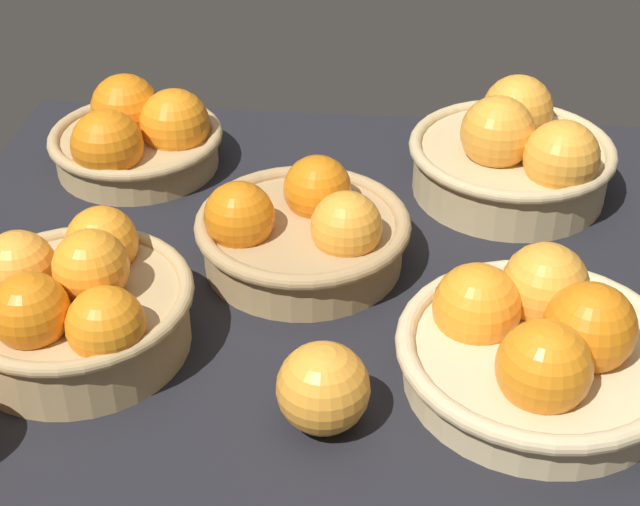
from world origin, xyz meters
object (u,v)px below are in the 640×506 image
at_px(basket_far_right, 515,155).
at_px(basket_center, 302,230).
at_px(basket_near_left, 74,304).
at_px(loose_orange_back_gap, 323,388).
at_px(basket_near_right, 538,344).
at_px(basket_far_left, 137,137).

bearing_deg(basket_far_right, basket_center, -143.68).
distance_m(basket_near_left, loose_orange_back_gap, 0.25).
relative_size(basket_far_right, basket_near_right, 0.93).
bearing_deg(loose_orange_back_gap, basket_near_right, 22.04).
distance_m(basket_far_right, basket_near_right, 0.33).
xyz_separation_m(basket_near_right, loose_orange_back_gap, (-0.18, -0.07, -0.00)).
bearing_deg(basket_far_left, basket_center, -39.47).
relative_size(basket_far_right, loose_orange_back_gap, 2.99).
xyz_separation_m(basket_near_left, basket_near_right, (0.42, -0.01, -0.01)).
xyz_separation_m(basket_near_left, basket_far_left, (-0.03, 0.34, -0.01)).
distance_m(basket_center, basket_far_left, 0.29).
bearing_deg(basket_near_left, basket_center, 39.12).
distance_m(basket_far_right, basket_center, 0.28).
distance_m(basket_near_right, loose_orange_back_gap, 0.20).
height_order(basket_center, loose_orange_back_gap, basket_center).
xyz_separation_m(basket_far_left, loose_orange_back_gap, (0.26, -0.42, -0.00)).
distance_m(basket_near_left, basket_center, 0.25).
relative_size(basket_near_left, basket_center, 0.98).
relative_size(basket_far_right, basket_center, 1.06).
bearing_deg(basket_center, basket_near_right, -35.49).
relative_size(basket_near_right, basket_far_left, 1.21).
distance_m(basket_near_left, basket_far_left, 0.34).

